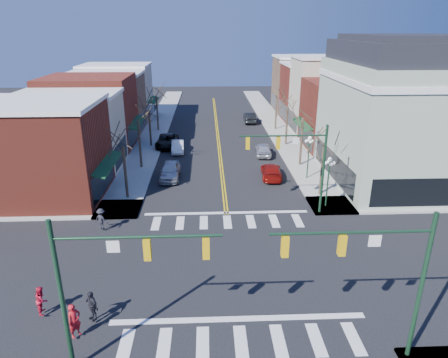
{
  "coord_description": "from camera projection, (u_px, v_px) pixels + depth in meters",
  "views": [
    {
      "loc": [
        -1.44,
        -20.97,
        13.92
      ],
      "look_at": [
        -0.18,
        8.07,
        2.8
      ],
      "focal_mm": 32.0,
      "sensor_mm": 36.0,
      "label": 1
    }
  ],
  "objects": [
    {
      "name": "bldg_left_brick_b",
      "position": [
        90.0,
        112.0,
        48.11
      ],
      "size": [
        10.0,
        9.0,
        8.5
      ],
      "primitive_type": "cube",
      "color": "maroon",
      "rests_on": "ground"
    },
    {
      "name": "sidewalk_left",
      "position": [
        140.0,
        164.0,
        42.88
      ],
      "size": [
        3.5,
        70.0,
        0.15
      ],
      "primitive_type": "cube",
      "color": "#9E9B93",
      "rests_on": "ground"
    },
    {
      "name": "car_right_mid",
      "position": [
        263.0,
        149.0,
        45.89
      ],
      "size": [
        2.04,
        4.44,
        1.48
      ],
      "primitive_type": "imported",
      "rotation": [
        0.0,
        0.0,
        3.07
      ],
      "color": "silver",
      "rests_on": "ground"
    },
    {
      "name": "pedestrian_red_a",
      "position": [
        74.0,
        321.0,
        18.7
      ],
      "size": [
        0.73,
        0.76,
        1.75
      ],
      "primitive_type": "imported",
      "rotation": [
        0.0,
        0.0,
        0.88
      ],
      "color": "#B3131C",
      "rests_on": "sidewalk_left"
    },
    {
      "name": "tree_left_c",
      "position": [
        150.0,
        129.0,
        48.64
      ],
      "size": [
        0.24,
        0.24,
        4.55
      ],
      "primitive_type": "cylinder",
      "color": "#382B21",
      "rests_on": "ground"
    },
    {
      "name": "tree_right_b",
      "position": [
        301.0,
        142.0,
        41.74
      ],
      "size": [
        0.24,
        0.24,
        5.18
      ],
      "primitive_type": "cylinder",
      "color": "#382B21",
      "rests_on": "ground"
    },
    {
      "name": "lamppost_corner",
      "position": [
        329.0,
        174.0,
        31.8
      ],
      "size": [
        0.36,
        0.36,
        4.33
      ],
      "color": "#14331E",
      "rests_on": "ground"
    },
    {
      "name": "bldg_right_brick_a",
      "position": [
        348.0,
        115.0,
        47.82
      ],
      "size": [
        10.0,
        8.5,
        8.0
      ],
      "primitive_type": "cube",
      "color": "maroon",
      "rests_on": "ground"
    },
    {
      "name": "bldg_left_brick_a",
      "position": [
        40.0,
        153.0,
        33.51
      ],
      "size": [
        10.0,
        8.5,
        8.0
      ],
      "primitive_type": "cube",
      "color": "maroon",
      "rests_on": "ground"
    },
    {
      "name": "traffic_mast_far_right",
      "position": [
        300.0,
        157.0,
        30.04
      ],
      "size": [
        6.6,
        0.28,
        7.2
      ],
      "color": "#14331E",
      "rests_on": "ground"
    },
    {
      "name": "pedestrian_dark_b",
      "position": [
        101.0,
        219.0,
        28.75
      ],
      "size": [
        1.2,
        1.01,
        1.6
      ],
      "primitive_type": "imported",
      "rotation": [
        0.0,
        0.0,
        2.66
      ],
      "color": "black",
      "rests_on": "sidewalk_left"
    },
    {
      "name": "victorian_corner",
      "position": [
        403.0,
        112.0,
        36.41
      ],
      "size": [
        12.25,
        14.25,
        13.3
      ],
      "color": "#9EAC95",
      "rests_on": "ground"
    },
    {
      "name": "bldg_right_brick_b",
      "position": [
        316.0,
        93.0,
        61.96
      ],
      "size": [
        10.0,
        8.0,
        8.5
      ],
      "primitive_type": "cube",
      "color": "maroon",
      "rests_on": "ground"
    },
    {
      "name": "ground",
      "position": [
        233.0,
        268.0,
        24.6
      ],
      "size": [
        160.0,
        160.0,
        0.0
      ],
      "primitive_type": "plane",
      "color": "black",
      "rests_on": "ground"
    },
    {
      "name": "lamppost_midblock",
      "position": [
        309.0,
        150.0,
        37.87
      ],
      "size": [
        0.36,
        0.36,
        4.33
      ],
      "color": "#14331E",
      "rests_on": "ground"
    },
    {
      "name": "bldg_left_stucco_b",
      "position": [
        118.0,
        93.0,
        63.1
      ],
      "size": [
        10.0,
        8.0,
        8.2
      ],
      "primitive_type": "cube",
      "color": "#BDB49C",
      "rests_on": "ground"
    },
    {
      "name": "tree_left_d",
      "position": [
        157.0,
        114.0,
        56.04
      ],
      "size": [
        0.24,
        0.24,
        4.9
      ],
      "primitive_type": "cylinder",
      "color": "#382B21",
      "rests_on": "ground"
    },
    {
      "name": "car_left_far",
      "position": [
        167.0,
        141.0,
        49.22
      ],
      "size": [
        2.67,
        5.42,
        1.48
      ],
      "primitive_type": "imported",
      "rotation": [
        0.0,
        0.0,
        -0.04
      ],
      "color": "black",
      "rests_on": "ground"
    },
    {
      "name": "bldg_right_tan",
      "position": [
        304.0,
        85.0,
        69.34
      ],
      "size": [
        10.0,
        8.0,
        9.0
      ],
      "primitive_type": "cube",
      "color": "#86624A",
      "rests_on": "ground"
    },
    {
      "name": "bldg_left_tan",
      "position": [
        107.0,
        103.0,
        55.94
      ],
      "size": [
        10.0,
        7.5,
        7.8
      ],
      "primitive_type": "cube",
      "color": "#86624A",
      "rests_on": "ground"
    },
    {
      "name": "traffic_mast_near_left",
      "position": [
        106.0,
        275.0,
        15.78
      ],
      "size": [
        6.6,
        0.28,
        7.2
      ],
      "color": "#14331E",
      "rests_on": "ground"
    },
    {
      "name": "car_left_mid",
      "position": [
        178.0,
        147.0,
        47.14
      ],
      "size": [
        1.62,
        4.09,
        1.32
      ],
      "primitive_type": "imported",
      "rotation": [
        0.0,
        0.0,
        0.06
      ],
      "color": "white",
      "rests_on": "ground"
    },
    {
      "name": "bldg_left_stucco_a",
      "position": [
        70.0,
        133.0,
        40.83
      ],
      "size": [
        10.0,
        7.0,
        7.5
      ],
      "primitive_type": "cube",
      "color": "#BDB49C",
      "rests_on": "ground"
    },
    {
      "name": "sidewalk_right",
      "position": [
        301.0,
        162.0,
        43.58
      ],
      "size": [
        3.5,
        70.0,
        0.15
      ],
      "primitive_type": "cube",
      "color": "#9E9B93",
      "rests_on": "ground"
    },
    {
      "name": "pedestrian_dark_a",
      "position": [
        92.0,
        306.0,
        19.8
      ],
      "size": [
        0.98,
        0.94,
        1.64
      ],
      "primitive_type": "imported",
      "rotation": [
        0.0,
        0.0,
        -0.74
      ],
      "color": "black",
      "rests_on": "sidewalk_left"
    },
    {
      "name": "tree_right_d",
      "position": [
        276.0,
        113.0,
        56.71
      ],
      "size": [
        0.24,
        0.24,
        4.97
      ],
      "primitive_type": "cylinder",
      "color": "#382B21",
      "rests_on": "ground"
    },
    {
      "name": "tree_right_c",
      "position": [
        287.0,
        126.0,
        49.27
      ],
      "size": [
        0.24,
        0.24,
        4.83
      ],
      "primitive_type": "cylinder",
      "color": "#382B21",
      "rests_on": "ground"
    },
    {
      "name": "pedestrian_red_b",
      "position": [
        42.0,
        300.0,
        20.3
      ],
      "size": [
        0.75,
        0.87,
        1.53
      ],
      "primitive_type": "imported",
      "rotation": [
        0.0,
        0.0,
        1.83
      ],
      "color": "red",
      "rests_on": "sidewalk_left"
    },
    {
      "name": "bldg_right_stucco",
      "position": [
        330.0,
        96.0,
        54.69
      ],
      "size": [
        10.0,
        7.0,
        10.0
      ],
      "primitive_type": "cube",
      "color": "#BDB49C",
      "rests_on": "ground"
    },
    {
      "name": "car_right_far",
      "position": [
        250.0,
        118.0,
        61.66
      ],
      "size": [
        1.73,
        4.77,
        1.56
      ],
      "primitive_type": "imported",
      "rotation": [
        0.0,
        0.0,
        3.13
      ],
      "color": "black",
      "rests_on": "ground"
    },
    {
      "name": "car_right_near",
      "position": [
        271.0,
        171.0,
        39.11
      ],
      "size": [
        2.21,
        4.75,
        1.34
      ],
      "primitive_type": "imported",
      "rotation": [
        0.0,
        0.0,
        3.07
      ],
      "color": "maroon",
      "rests_on": "ground"
    },
    {
      "name": "tree_left_b",
      "position": [
        140.0,
        145.0,
        41.09
      ],
      "size": [
        0.24,
        0.24,
        5.04
      ],
      "primitive_type": "cylinder",
      "color": "#382B21",
      "rests_on": "ground"
    },
    {
      "name": "car_left_near",
      "position": [
        170.0,
        171.0,
        38.84
      ],
      "size": [
        1.96,
        4.72,
        1.6
      ],
      "primitive_type": "imported",
      "rotation": [
        0.0,
        0.0,
        -0.02
      ],
      "color": "#B0AFB4",
      "rests_on": "ground"
    },
    {
      "name": "tree_left_a",
      "position": [
        125.0,
        173.0,
        33.67
      ],
      "size": [
        0.24,
        0.24,
        4.76
      ],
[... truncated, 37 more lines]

